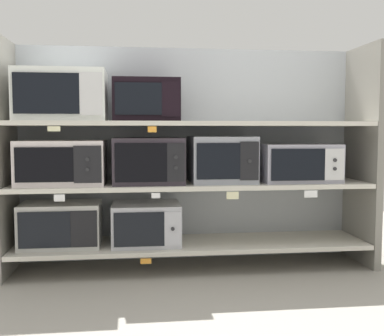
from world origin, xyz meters
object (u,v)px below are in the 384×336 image
Objects in this scene: microwave_2 at (63,162)px; microwave_5 at (297,163)px; microwave_0 at (61,224)px; microwave_6 at (62,96)px; microwave_4 at (222,159)px; microwave_1 at (146,223)px; microwave_3 at (148,161)px; microwave_7 at (146,100)px.

microwave_2 reaches higher than microwave_5.
microwave_6 is at bearing 0.28° from microwave_0.
microwave_5 is (1.61, -0.00, -0.01)m from microwave_2.
microwave_4 is 0.54m from microwave_5.
microwave_0 is 0.86m from microwave_6.
microwave_2 is (-0.55, 0.00, 0.42)m from microwave_1.
microwave_3 is (0.02, -0.00, 0.43)m from microwave_1.
microwave_5 is at bearing 0.00° from microwave_3.
microwave_2 is at bearing -180.00° from microwave_4.
microwave_6 is at bearing 179.99° from microwave_5.
microwave_6 is (-1.61, 0.00, 0.45)m from microwave_5.
microwave_7 is (0.58, 0.00, 0.83)m from microwave_0.
microwave_6 is at bearing -179.99° from microwave_7.
microwave_7 is (-1.06, 0.00, 0.43)m from microwave_5.
microwave_2 reaches higher than microwave_1.
microwave_4 reaches higher than microwave_0.
microwave_6 reaches higher than microwave_0.
microwave_6 is at bearing -0.10° from microwave_2.
microwave_5 reaches higher than microwave_0.
microwave_7 is at bearing 179.98° from microwave_5.
microwave_4 is at bearing 179.97° from microwave_5.
microwave_3 reaches higher than microwave_0.
microwave_6 is 0.55m from microwave_7.
microwave_5 is (1.06, -0.00, 0.41)m from microwave_1.
microwave_7 is at bearing 0.02° from microwave_0.
microwave_3 is (0.59, -0.00, 0.43)m from microwave_0.
microwave_1 is 1.14m from microwave_5.
microwave_6 is 1.30× the size of microwave_7.
microwave_0 is at bearing -179.58° from microwave_2.
microwave_5 reaches higher than microwave_1.
microwave_7 is (0.01, 0.00, 0.84)m from microwave_1.
microwave_1 is at bearing -0.02° from microwave_2.
microwave_0 is 1.01m from microwave_7.
microwave_2 is 0.69m from microwave_7.
microwave_0 is 0.93× the size of microwave_2.
microwave_4 is (0.52, 0.00, 0.44)m from microwave_1.
microwave_1 is 1.05× the size of microwave_7.
microwave_5 is at bearing -0.03° from microwave_4.
microwave_4 is 1.00× the size of microwave_7.
microwave_7 is at bearing 178.07° from microwave_3.
microwave_3 is 1.07× the size of microwave_7.
microwave_7 reaches higher than microwave_2.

